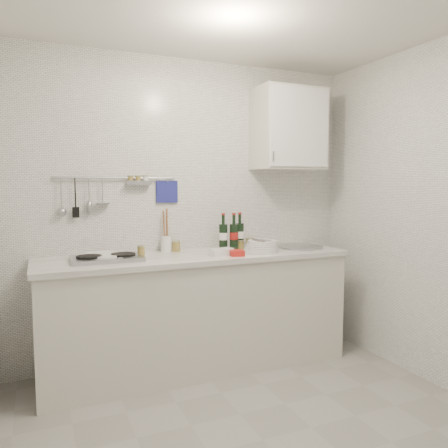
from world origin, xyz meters
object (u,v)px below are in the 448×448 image
at_px(wine_bottles, 232,231).
at_px(plate_stack_sink, 261,246).
at_px(utensil_crock, 166,242).
at_px(wall_cabinet, 289,129).
at_px(plate_stack_hob, 103,256).

bearing_deg(wine_bottles, plate_stack_sink, -49.36).
relative_size(wine_bottles, utensil_crock, 0.87).
relative_size(plate_stack_sink, utensil_crock, 0.83).
bearing_deg(wine_bottles, wall_cabinet, 0.72).
height_order(plate_stack_sink, wine_bottles, wine_bottles).
relative_size(wall_cabinet, plate_stack_sink, 2.34).
height_order(plate_stack_hob, wine_bottles, wine_bottles).
height_order(plate_stack_hob, utensil_crock, utensil_crock).
xyz_separation_m(plate_stack_sink, utensil_crock, (-0.71, 0.31, 0.04)).
bearing_deg(plate_stack_hob, utensil_crock, 17.13).
bearing_deg(plate_stack_sink, utensil_crock, 156.46).
relative_size(plate_stack_hob, wine_bottles, 1.08).
bearing_deg(plate_stack_sink, wine_bottles, 130.64).
distance_m(wall_cabinet, plate_stack_hob, 1.91).
relative_size(plate_stack_hob, plate_stack_sink, 1.12).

